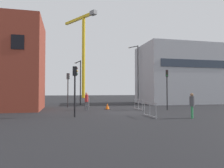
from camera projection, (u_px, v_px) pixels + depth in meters
The scene contains 14 objects.
ground at pixel (130, 112), 18.97m from camera, with size 160.00×160.00×0.00m, color black.
office_block at pixel (180, 75), 33.63m from camera, with size 12.30×7.82×9.10m.
construction_crane at pixel (83, 44), 60.32m from camera, with size 8.36×12.63×23.77m.
streetlamp_tall at pixel (137, 70), 33.47m from camera, with size 1.30×1.57×9.16m.
streetlamp_short at pixel (80, 78), 29.52m from camera, with size 0.82×2.10×6.19m.
traffic_light_crosswalk at pixel (167, 83), 21.38m from camera, with size 0.35×0.39×4.07m.
traffic_light_corner at pixel (68, 84), 24.79m from camera, with size 0.39×0.31×4.02m.
traffic_light_median at pixel (75, 83), 15.70m from camera, with size 0.39×0.33×3.76m.
pedestrian_walking at pixel (87, 100), 21.05m from camera, with size 0.34×0.34×1.80m.
pedestrian_waiting at pixel (192, 104), 14.93m from camera, with size 0.34×0.34×1.78m.
safety_barrier_left_run at pixel (150, 109), 15.59m from camera, with size 0.11×2.30×1.08m.
safety_barrier_front at pixel (138, 104), 21.71m from camera, with size 0.26×1.94×1.08m.
safety_barrier_right_run at pixel (87, 102), 26.93m from camera, with size 0.31×2.04×1.08m.
traffic_cone_by_barrier at pixel (107, 107), 22.29m from camera, with size 0.60×0.60×0.60m.
Camera 1 is at (-5.85, -18.20, 1.92)m, focal length 33.90 mm.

